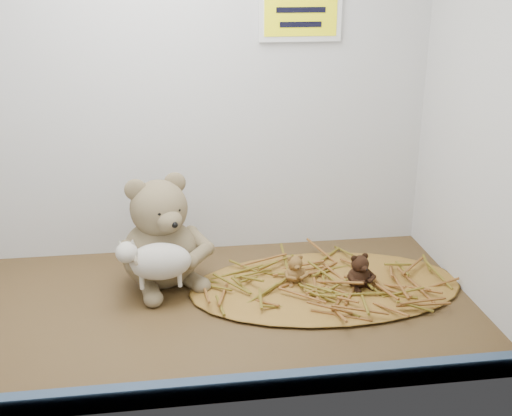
{
  "coord_description": "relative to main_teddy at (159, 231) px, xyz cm",
  "views": [
    {
      "loc": [
        0.25,
        -112.53,
        62.91
      ],
      "look_at": [
        16.67,
        3.72,
        19.38
      ],
      "focal_mm": 45.0,
      "sensor_mm": 36.0,
      "label": 1
    }
  ],
  "objects": [
    {
      "name": "mini_teddy_tan",
      "position": [
        27.92,
        -5.3,
        -7.78
      ],
      "size": [
        5.56,
        5.8,
        6.22
      ],
      "primitive_type": null,
      "rotation": [
        0.0,
        0.0,
        0.11
      ],
      "color": "brown",
      "rests_on": "straw_bed"
    },
    {
      "name": "wall_sign",
      "position": [
        32.49,
        17.0,
        42.99
      ],
      "size": [
        16.0,
        1.2,
        11.0
      ],
      "primitive_type": "cube",
      "color": "#FFFA0D",
      "rests_on": "back_wall"
    },
    {
      "name": "straw_bed",
      "position": [
        34.31,
        -7.23,
        -11.45
      ],
      "size": [
        57.84,
        33.59,
        1.12
      ],
      "primitive_type": "ellipsoid",
      "color": "brown",
      "rests_on": "shelf_floor"
    },
    {
      "name": "front_rail",
      "position": [
        2.49,
        -41.2,
        -10.21
      ],
      "size": [
        119.28,
        2.2,
        3.6
      ],
      "primitive_type": "cube",
      "color": "#3D5275",
      "rests_on": "shelf_floor"
    },
    {
      "name": "alcove_shell",
      "position": [
        2.49,
        -3.4,
        32.99
      ],
      "size": [
        120.4,
        60.2,
        90.4
      ],
      "color": "#3E2D15",
      "rests_on": "ground"
    },
    {
      "name": "mini_teddy_brown",
      "position": [
        40.71,
        -9.15,
        -7.17
      ],
      "size": [
        7.61,
        7.83,
        7.43
      ],
      "primitive_type": null,
      "rotation": [
        0.0,
        0.0,
        0.3
      ],
      "color": "black",
      "rests_on": "straw_bed"
    },
    {
      "name": "main_teddy",
      "position": [
        0.0,
        0.0,
        0.0
      ],
      "size": [
        25.94,
        26.5,
        24.01
      ],
      "primitive_type": null,
      "rotation": [
        0.0,
        0.0,
        0.41
      ],
      "color": "#776849",
      "rests_on": "shelf_floor"
    },
    {
      "name": "toy_lamb",
      "position": [
        0.0,
        -8.61,
        -2.92
      ],
      "size": [
        16.15,
        9.86,
        10.44
      ],
      "primitive_type": null,
      "color": "beige",
      "rests_on": "main_teddy"
    }
  ]
}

